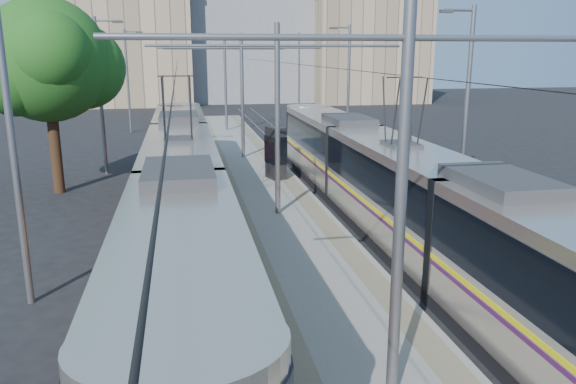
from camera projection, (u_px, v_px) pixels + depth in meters
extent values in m
plane|color=black|center=(332.00, 312.00, 13.94)|extent=(160.00, 160.00, 0.00)
cube|color=gray|center=(250.00, 169.00, 30.10)|extent=(4.00, 50.00, 0.30)
cube|color=gray|center=(223.00, 168.00, 29.80)|extent=(0.70, 50.00, 0.01)
cube|color=gray|center=(276.00, 166.00, 30.33)|extent=(0.70, 50.00, 0.01)
cube|color=gray|center=(168.00, 175.00, 29.36)|extent=(0.07, 70.00, 0.03)
cube|color=gray|center=(195.00, 174.00, 29.62)|extent=(0.07, 70.00, 0.03)
cube|color=gray|center=(302.00, 170.00, 30.66)|extent=(0.07, 70.00, 0.03)
cube|color=gray|center=(328.00, 169.00, 30.91)|extent=(0.07, 70.00, 0.03)
cube|color=black|center=(183.00, 227.00, 20.11)|extent=(2.30, 29.73, 0.40)
cube|color=#B7B1A8|center=(181.00, 182.00, 19.71)|extent=(2.40, 28.13, 2.90)
cube|color=black|center=(180.00, 168.00, 19.59)|extent=(2.43, 28.13, 1.30)
cube|color=yellow|center=(181.00, 193.00, 19.81)|extent=(2.43, 28.13, 0.12)
cube|color=#BD0A0F|center=(182.00, 206.00, 19.93)|extent=(2.42, 28.13, 1.10)
cube|color=#2D2D30|center=(179.00, 137.00, 19.32)|extent=(1.68, 3.00, 0.30)
cube|color=black|center=(397.00, 235.00, 19.20)|extent=(2.30, 29.50, 0.40)
cube|color=beige|center=(399.00, 188.00, 18.80)|extent=(2.40, 27.90, 2.90)
cube|color=black|center=(400.00, 174.00, 18.68)|extent=(2.43, 27.90, 1.30)
cube|color=#D6C90B|center=(399.00, 200.00, 18.90)|extent=(2.43, 27.90, 0.12)
cube|color=#3C1241|center=(398.00, 204.00, 18.93)|extent=(2.43, 27.90, 0.10)
cube|color=#2D2D30|center=(401.00, 141.00, 18.41)|extent=(1.68, 3.00, 0.30)
cylinder|color=slate|center=(400.00, 208.00, 9.20)|extent=(0.20, 0.20, 7.00)
cylinder|color=slate|center=(409.00, 38.00, 8.54)|extent=(9.20, 0.10, 0.10)
cylinder|color=slate|center=(278.00, 121.00, 20.64)|extent=(0.20, 0.20, 7.00)
cylinder|color=slate|center=(277.00, 46.00, 19.98)|extent=(9.20, 0.10, 0.10)
cylinder|color=slate|center=(242.00, 97.00, 32.07)|extent=(0.20, 0.20, 7.00)
cylinder|color=slate|center=(241.00, 48.00, 31.42)|extent=(9.20, 0.10, 0.10)
cylinder|color=slate|center=(226.00, 85.00, 43.51)|extent=(0.20, 0.20, 7.00)
cylinder|color=slate|center=(225.00, 49.00, 42.85)|extent=(9.20, 0.10, 0.10)
cylinder|color=black|center=(177.00, 67.00, 28.14)|extent=(0.02, 70.00, 0.02)
cylinder|color=black|center=(316.00, 66.00, 29.44)|extent=(0.02, 70.00, 0.02)
cylinder|color=slate|center=(13.00, 150.00, 13.52)|extent=(0.18, 0.18, 8.00)
cylinder|color=slate|center=(101.00, 98.00, 28.77)|extent=(0.18, 0.18, 8.00)
cube|color=#2D2D30|center=(118.00, 22.00, 28.05)|extent=(0.50, 0.22, 0.12)
cylinder|color=slate|center=(128.00, 82.00, 44.01)|extent=(0.18, 0.18, 8.00)
cube|color=#2D2D30|center=(139.00, 32.00, 43.30)|extent=(0.50, 0.22, 0.12)
cylinder|color=slate|center=(466.00, 112.00, 21.94)|extent=(0.18, 0.18, 8.00)
cube|color=#2D2D30|center=(447.00, 11.00, 20.83)|extent=(0.50, 0.22, 0.12)
cylinder|color=slate|center=(348.00, 87.00, 37.19)|extent=(0.18, 0.18, 8.00)
cube|color=#2D2D30|center=(333.00, 28.00, 36.08)|extent=(0.50, 0.22, 0.12)
cylinder|color=slate|center=(299.00, 77.00, 52.44)|extent=(0.18, 0.18, 8.00)
cube|color=#2D2D30|center=(287.00, 35.00, 51.33)|extent=(0.50, 0.22, 0.12)
cube|color=black|center=(276.00, 153.00, 27.02)|extent=(0.92, 1.23, 2.51)
cube|color=black|center=(276.00, 150.00, 26.98)|extent=(0.98, 1.28, 1.31)
cylinder|color=#382314|center=(56.00, 154.00, 25.38)|extent=(0.49, 0.49, 3.59)
sphere|color=#174614|center=(46.00, 60.00, 24.37)|extent=(5.38, 5.38, 5.38)
sphere|color=#174614|center=(83.00, 67.00, 25.55)|extent=(3.81, 3.81, 3.81)
cube|color=tan|center=(123.00, 47.00, 67.65)|extent=(16.00, 12.00, 13.71)
cube|color=gray|center=(251.00, 48.00, 74.37)|extent=(18.00, 14.00, 13.50)
cube|color=tan|center=(366.00, 52.00, 71.31)|extent=(14.00, 10.00, 12.43)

